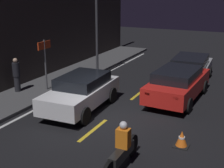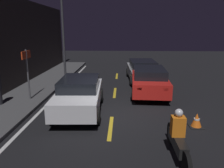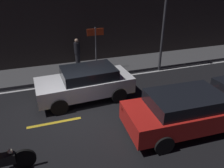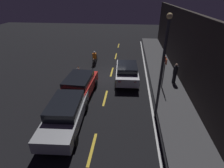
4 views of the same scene
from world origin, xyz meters
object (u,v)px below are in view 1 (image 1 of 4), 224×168
motorcycle (122,151)px  traffic_cone_near (182,139)px  pedestrian (17,75)px  street_lamp (97,19)px  sedan_white (81,91)px  hatchback_silver (190,68)px  shop_sign (45,55)px  taxi_red (178,83)px

motorcycle → traffic_cone_near: (2.02, -1.18, -0.31)m
pedestrian → traffic_cone_near: bearing=-101.5°
pedestrian → street_lamp: bearing=-23.6°
sedan_white → motorcycle: bearing=42.0°
hatchback_silver → pedestrian: 8.86m
sedan_white → motorcycle: (-3.36, -3.33, -0.22)m
sedan_white → traffic_cone_near: size_ratio=7.94×
shop_sign → pedestrian: bearing=129.2°
traffic_cone_near → motorcycle: bearing=149.6°
hatchback_silver → motorcycle: 9.25m
taxi_red → motorcycle: 6.27m
motorcycle → traffic_cone_near: bearing=-30.9°
motorcycle → pedestrian: (3.70, 7.07, 0.40)m
sedan_white → motorcycle: sedan_white is taller
sedan_white → hatchback_silver: size_ratio=0.90×
taxi_red → hatchback_silver: bearing=4.3°
hatchback_silver → pedestrian: pedestrian is taller
hatchback_silver → pedestrian: size_ratio=2.88×
taxi_red → traffic_cone_near: bearing=-161.2°
hatchback_silver → pedestrian: bearing=125.9°
pedestrian → shop_sign: (0.86, -1.05, 0.87)m
sedan_white → shop_sign: shop_sign is taller
hatchback_silver → traffic_cone_near: (-7.23, -1.35, -0.51)m
sedan_white → motorcycle: size_ratio=1.79×
taxi_red → traffic_cone_near: (-4.24, -1.25, -0.53)m
taxi_red → traffic_cone_near: 4.45m
taxi_red → hatchback_silver: size_ratio=1.00×
taxi_red → motorcycle: size_ratio=1.98×
hatchback_silver → shop_sign: bearing=125.9°
motorcycle → hatchback_silver: bearing=0.5°
hatchback_silver → shop_sign: shop_sign is taller
sedan_white → traffic_cone_near: bearing=70.7°
taxi_red → hatchback_silver: taxi_red is taller
taxi_red → motorcycle: (-6.26, -0.06, -0.22)m
hatchback_silver → street_lamp: size_ratio=0.80×
sedan_white → pedestrian: (0.34, 3.75, 0.18)m
hatchback_silver → sedan_white: bearing=148.9°
motorcycle → pedestrian: pedestrian is taller
street_lamp → motorcycle: bearing=-147.5°
traffic_cone_near → street_lamp: (6.07, 6.34, 2.98)m
motorcycle → traffic_cone_near: motorcycle is taller
hatchback_silver → shop_sign: 7.58m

